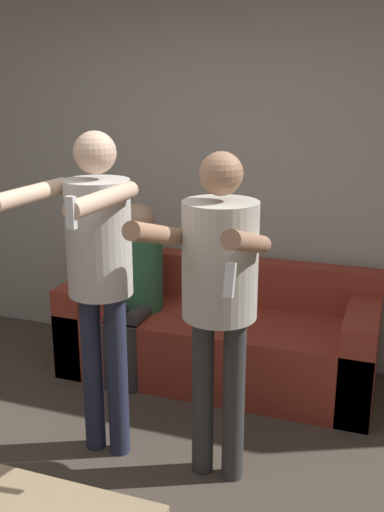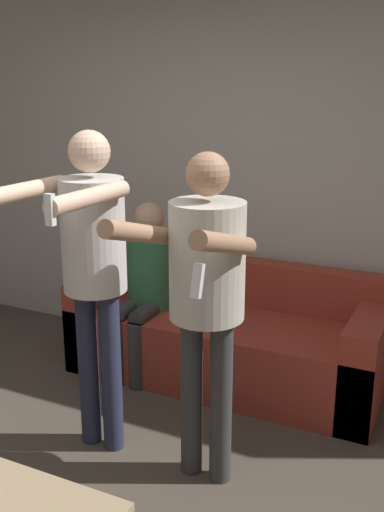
# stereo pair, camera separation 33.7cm
# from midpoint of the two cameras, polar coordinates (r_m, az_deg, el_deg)

# --- Properties ---
(wall_back) EXTENTS (6.40, 0.06, 2.70)m
(wall_back) POSITION_cam_midpoint_polar(r_m,az_deg,el_deg) (4.21, 6.09, 8.09)
(wall_back) COLOR #B7B2A8
(wall_back) RESTS_ON ground_plane
(couch) EXTENTS (2.06, 0.77, 0.77)m
(couch) POSITION_cam_midpoint_polar(r_m,az_deg,el_deg) (4.08, 5.62, -7.85)
(couch) COLOR #9E3828
(couch) RESTS_ON ground_plane
(person_standing_left) EXTENTS (0.45, 0.73, 1.73)m
(person_standing_left) POSITION_cam_midpoint_polar(r_m,az_deg,el_deg) (3.04, -6.40, -0.14)
(person_standing_left) COLOR #282D47
(person_standing_left) RESTS_ON ground_plane
(person_standing_right) EXTENTS (0.48, 0.74, 1.65)m
(person_standing_right) POSITION_cam_midpoint_polar(r_m,az_deg,el_deg) (2.79, 4.75, -2.57)
(person_standing_right) COLOR #383838
(person_standing_right) RESTS_ON ground_plane
(person_seated) EXTENTS (0.31, 0.53, 1.18)m
(person_seated) POSITION_cam_midpoint_polar(r_m,az_deg,el_deg) (4.02, -2.08, -2.40)
(person_seated) COLOR #383838
(person_seated) RESTS_ON ground_plane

